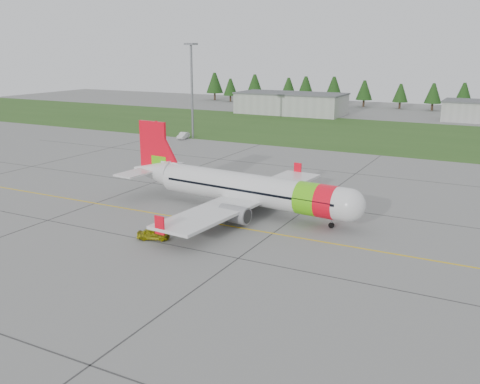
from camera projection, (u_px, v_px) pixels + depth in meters
The scene contains 9 objects.
ground at pixel (153, 241), 55.13m from camera, with size 320.00×320.00×0.00m, color gray.
aircraft at pixel (246, 189), 64.38m from camera, with size 33.09×30.60×10.02m.
follow_me_car at pixel (153, 224), 55.28m from camera, with size 1.36×1.15×3.37m, color #F5F00D.
service_van at pixel (183, 129), 117.21m from camera, with size 1.50×1.42×4.31m, color silver.
grass_strip at pixel (363, 133), 125.29m from camera, with size 320.00×50.00×0.03m, color #30561E.
taxi_guideline at pixel (194, 220), 61.97m from camera, with size 120.00×0.25×0.02m, color gold.
hangar_west at pixel (291, 104), 161.91m from camera, with size 32.00×14.00×6.00m, color #A8A8A3.
floodlight_mast at pixel (192, 92), 116.49m from camera, with size 0.50×0.50×20.00m, color slate.
treeline at pixel (410, 94), 171.91m from camera, with size 160.00×8.00×10.00m, color #1C3F14, non-canonical shape.
Camera 1 is at (32.07, -41.81, 19.24)m, focal length 40.00 mm.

